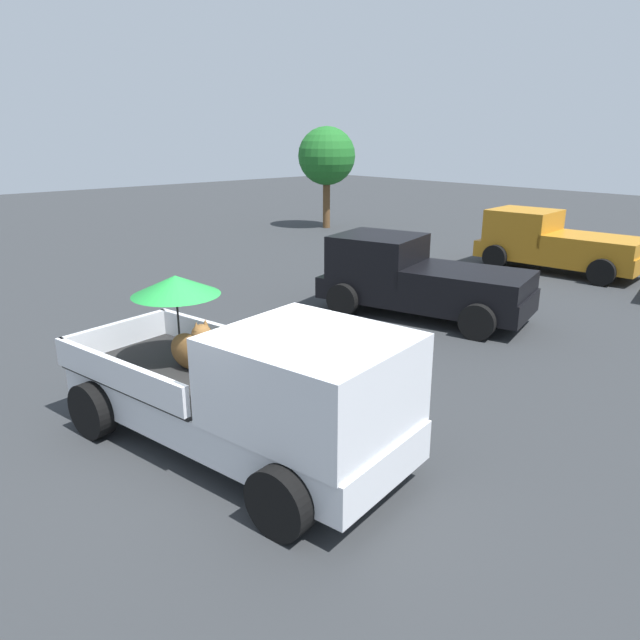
{
  "coord_description": "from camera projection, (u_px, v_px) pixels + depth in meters",
  "views": [
    {
      "loc": [
        6.12,
        -3.89,
        4.08
      ],
      "look_at": [
        -0.88,
        2.39,
        1.1
      ],
      "focal_mm": 33.11,
      "sensor_mm": 36.0,
      "label": 1
    }
  ],
  "objects": [
    {
      "name": "pickup_truck_far",
      "position": [
        553.0,
        243.0,
        18.13
      ],
      "size": [
        4.96,
        2.54,
        1.8
      ],
      "rotation": [
        0.0,
        0.0,
        3.24
      ],
      "color": "black",
      "rests_on": "ground"
    },
    {
      "name": "tree_by_lot",
      "position": [
        327.0,
        157.0,
        25.82
      ],
      "size": [
        2.51,
        2.51,
        4.4
      ],
      "color": "brown",
      "rests_on": "ground"
    },
    {
      "name": "pickup_truck_red",
      "position": [
        416.0,
        278.0,
        13.66
      ],
      "size": [
        5.11,
        3.16,
        1.8
      ],
      "rotation": [
        0.0,
        0.0,
        3.42
      ],
      "color": "black",
      "rests_on": "ground"
    },
    {
      "name": "pickup_truck_main",
      "position": [
        254.0,
        389.0,
        7.51
      ],
      "size": [
        5.3,
        2.96,
        2.19
      ],
      "rotation": [
        0.0,
        0.0,
        0.18
      ],
      "color": "black",
      "rests_on": "ground"
    },
    {
      "name": "ground_plane",
      "position": [
        233.0,
        446.0,
        8.05
      ],
      "size": [
        80.0,
        80.0,
        0.0
      ],
      "primitive_type": "plane",
      "color": "#2D3033"
    }
  ]
}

